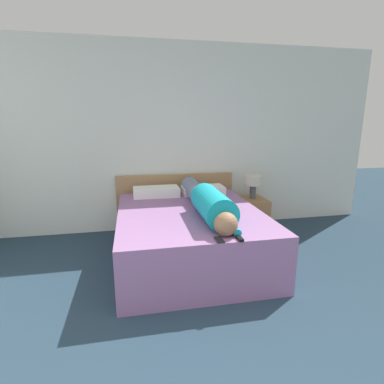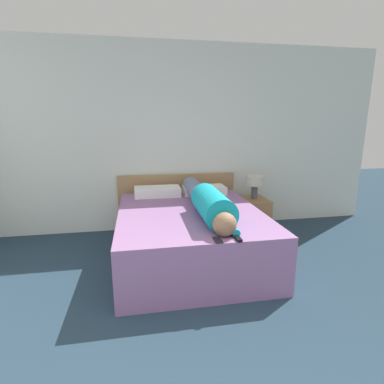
# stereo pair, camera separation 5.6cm
# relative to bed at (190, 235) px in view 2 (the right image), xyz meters

# --- Properties ---
(wall_back) EXTENTS (6.34, 0.06, 2.60)m
(wall_back) POSITION_rel_bed_xyz_m (-0.15, 1.13, 1.01)
(wall_back) COLOR silver
(wall_back) RESTS_ON ground_plane
(bed) EXTENTS (1.57, 1.91, 0.57)m
(bed) POSITION_rel_bed_xyz_m (0.00, 0.00, 0.00)
(bed) COLOR #936699
(bed) RESTS_ON ground_plane
(headboard) EXTENTS (1.69, 0.04, 0.80)m
(headboard) POSITION_rel_bed_xyz_m (-0.00, 1.06, 0.12)
(headboard) COLOR #A37A51
(headboard) RESTS_ON ground_plane
(nightstand) EXTENTS (0.36, 0.46, 0.48)m
(nightstand) POSITION_rel_bed_xyz_m (1.05, 0.70, -0.04)
(nightstand) COLOR olive
(nightstand) RESTS_ON ground_plane
(table_lamp) EXTENTS (0.25, 0.25, 0.33)m
(table_lamp) POSITION_rel_bed_xyz_m (1.05, 0.70, 0.43)
(table_lamp) COLOR #4C4C51
(table_lamp) RESTS_ON nightstand
(person_lying) EXTENTS (0.31, 1.80, 0.31)m
(person_lying) POSITION_rel_bed_xyz_m (0.17, -0.11, 0.42)
(person_lying) COLOR #936B4C
(person_lying) RESTS_ON bed
(pillow_near_headboard) EXTENTS (0.60, 0.32, 0.12)m
(pillow_near_headboard) POSITION_rel_bed_xyz_m (-0.31, 0.76, 0.35)
(pillow_near_headboard) COLOR white
(pillow_near_headboard) RESTS_ON bed
(pillow_second) EXTENTS (0.57, 0.32, 0.11)m
(pillow_second) POSITION_rel_bed_xyz_m (0.33, 0.76, 0.34)
(pillow_second) COLOR white
(pillow_second) RESTS_ON bed
(tv_remote) EXTENTS (0.04, 0.15, 0.02)m
(tv_remote) POSITION_rel_bed_xyz_m (0.26, -0.88, 0.30)
(tv_remote) COLOR black
(tv_remote) RESTS_ON bed
(cell_phone) EXTENTS (0.06, 0.13, 0.01)m
(cell_phone) POSITION_rel_bed_xyz_m (0.08, -0.89, 0.29)
(cell_phone) COLOR black
(cell_phone) RESTS_ON bed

